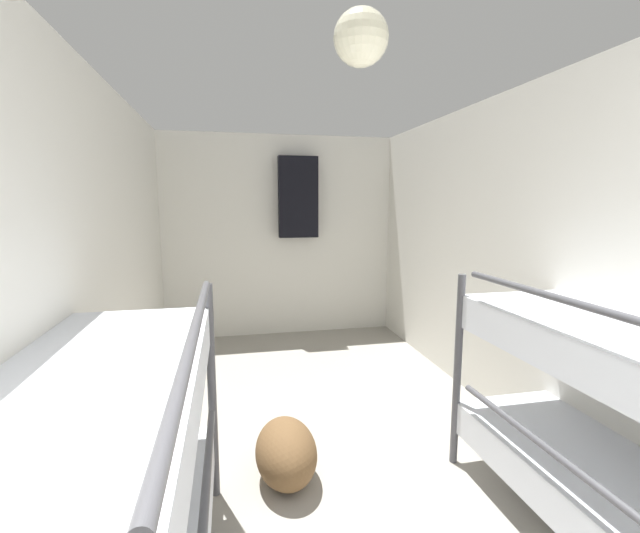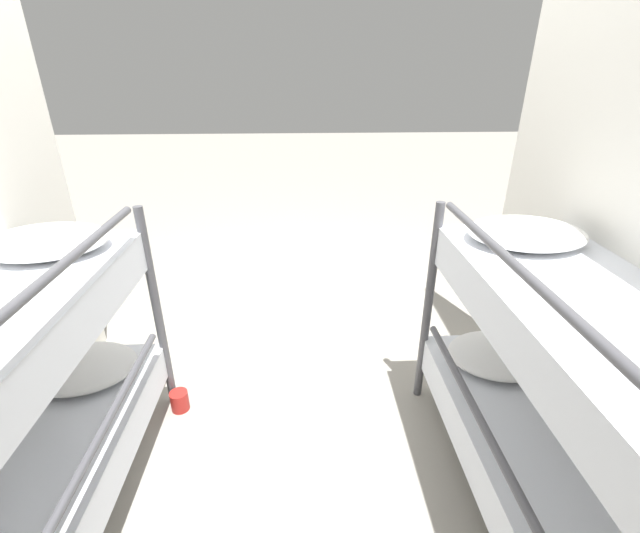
% 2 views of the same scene
% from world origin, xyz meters
% --- Properties ---
extents(ground_plane, '(20.00, 20.00, 0.00)m').
position_xyz_m(ground_plane, '(0.00, 0.00, 0.00)').
color(ground_plane, gray).
extents(bunk_stack_left_near, '(0.64, 1.84, 1.17)m').
position_xyz_m(bunk_stack_left_near, '(-1.00, 1.42, 0.62)').
color(bunk_stack_left_near, '#4C4C51').
rests_on(bunk_stack_left_near, ground_plane).
extents(tin_can, '(0.10, 0.10, 0.11)m').
position_xyz_m(tin_can, '(0.64, 0.63, 0.06)').
color(tin_can, '#AD231E').
rests_on(tin_can, ground_plane).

